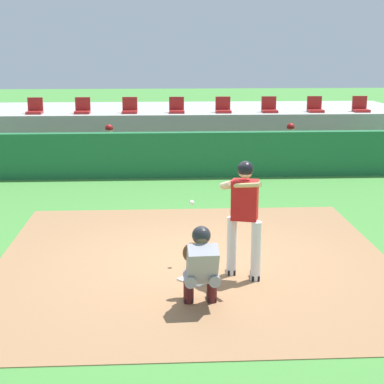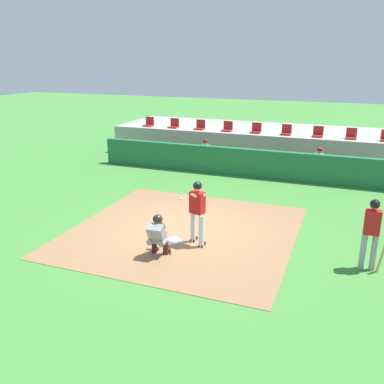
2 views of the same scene
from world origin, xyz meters
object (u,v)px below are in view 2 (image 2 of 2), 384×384
dugout_player_1 (318,162)px  stadium_seat_0 (149,124)px  stadium_seat_3 (227,128)px  stadium_seat_6 (318,134)px  stadium_seat_1 (174,125)px  stadium_seat_4 (256,130)px  dugout_player_0 (204,153)px  stadium_seat_2 (200,127)px  stadium_seat_5 (286,132)px  catcher_crouched (158,233)px  on_deck_batter (372,230)px  batter_at_plate (197,209)px  stadium_seat_7 (351,136)px  home_plate (173,241)px

dugout_player_1 → stadium_seat_0: 9.21m
stadium_seat_3 → stadium_seat_6: bearing=0.0°
stadium_seat_0 → stadium_seat_1: 1.44m
dugout_player_1 → stadium_seat_0: stadium_seat_0 is taller
stadium_seat_4 → dugout_player_0: bearing=-133.6°
dugout_player_0 → stadium_seat_2: (-0.95, 2.03, 0.86)m
dugout_player_1 → stadium_seat_5: bearing=130.1°
catcher_crouched → stadium_seat_5: stadium_seat_5 is taller
on_deck_batter → batter_at_plate: bearing=-178.0°
dugout_player_0 → stadium_seat_4: bearing=46.4°
catcher_crouched → stadium_seat_6: stadium_seat_6 is taller
stadium_seat_1 → stadium_seat_2: size_ratio=1.00×
dugout_player_0 → stadium_seat_5: (3.38, 2.03, 0.86)m
on_deck_batter → stadium_seat_7: (-0.69, 9.95, 0.51)m
home_plate → stadium_seat_6: 10.69m
batter_at_plate → stadium_seat_1: stadium_seat_1 is taller
on_deck_batter → stadium_seat_3: bearing=123.0°
stadium_seat_2 → stadium_seat_3: bearing=0.0°
on_deck_batter → stadium_seat_6: stadium_seat_6 is taller
batter_at_plate → catcher_crouched: size_ratio=0.89×
batter_at_plate → stadium_seat_1: bearing=116.4°
stadium_seat_1 → stadium_seat_4: same height
stadium_seat_2 → stadium_seat_5: bearing=0.0°
batter_at_plate → stadium_seat_7: (3.64, 10.10, 0.50)m
catcher_crouched → stadium_seat_2: 11.48m
catcher_crouched → dugout_player_0: size_ratio=1.55×
batter_at_plate → stadium_seat_2: stadium_seat_2 is taller
stadium_seat_0 → stadium_seat_4: same height
stadium_seat_1 → on_deck_batter: bearing=-46.8°
home_plate → stadium_seat_4: bearing=90.0°
stadium_seat_7 → stadium_seat_0: bearing=180.0°
dugout_player_1 → batter_at_plate: bearing=-107.0°
on_deck_batter → stadium_seat_3: (-6.47, 9.95, 0.51)m
stadium_seat_4 → stadium_seat_7: size_ratio=1.00×
dugout_player_0 → stadium_seat_6: stadium_seat_6 is taller
stadium_seat_3 → stadium_seat_2: bearing=180.0°
home_plate → stadium_seat_0: (-5.78, 10.18, 1.51)m
stadium_seat_2 → stadium_seat_0: bearing=180.0°
stadium_seat_0 → stadium_seat_5: bearing=0.0°
dugout_player_0 → stadium_seat_7: (6.27, 2.03, 0.86)m
dugout_player_1 → stadium_seat_3: bearing=156.2°
stadium_seat_4 → stadium_seat_5: size_ratio=1.00×
home_plate → stadium_seat_0: size_ratio=0.92×
stadium_seat_1 → stadium_seat_6: (7.22, 0.00, 0.00)m
catcher_crouched → stadium_seat_0: (-5.76, 11.07, 0.93)m
home_plate → stadium_seat_4: 10.29m
stadium_seat_3 → stadium_seat_6: size_ratio=1.00×
home_plate → dugout_player_0: size_ratio=0.34×
on_deck_batter → home_plate: bearing=-177.4°
stadium_seat_5 → stadium_seat_3: bearing=180.0°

